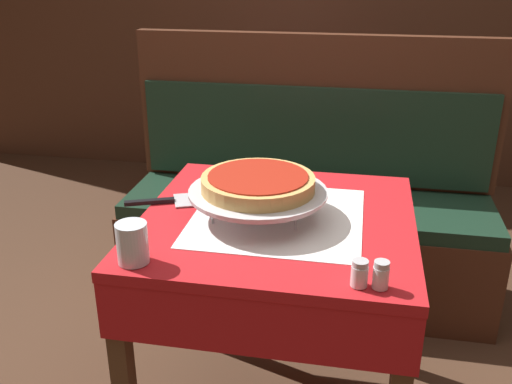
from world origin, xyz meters
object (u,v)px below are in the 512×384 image
dining_table_front (277,251)px  deep_dish_pizza (258,183)px  pizza_pan_stand (258,193)px  pizza_server (175,200)px  condiment_caddy (288,77)px  dining_table_rear (281,103)px  booth_bench (307,224)px  water_glass_near (132,243)px  salt_shaker (360,273)px  pepper_shaker (381,275)px

dining_table_front → deep_dish_pizza: deep_dish_pizza is taller
pizza_pan_stand → pizza_server: 0.28m
dining_table_front → deep_dish_pizza: 0.23m
deep_dish_pizza → pizza_server: (-0.27, 0.06, -0.10)m
pizza_pan_stand → condiment_caddy: bearing=95.0°
dining_table_rear → deep_dish_pizza: (0.19, -1.78, 0.21)m
dining_table_rear → booth_bench: bearing=-74.6°
pizza_server → water_glass_near: water_glass_near is taller
dining_table_front → pizza_pan_stand: size_ratio=1.98×
salt_shaker → pepper_shaker: size_ratio=0.96×
dining_table_rear → deep_dish_pizza: size_ratio=2.42×
pizza_pan_stand → salt_shaker: bearing=-47.5°
dining_table_rear → condiment_caddy: 0.15m
deep_dish_pizza → water_glass_near: bearing=-128.8°
pizza_pan_stand → booth_bench: bearing=85.3°
condiment_caddy → pizza_server: bearing=-93.7°
dining_table_rear → pizza_server: size_ratio=2.87×
booth_bench → pizza_pan_stand: bearing=-94.7°
booth_bench → water_glass_near: bearing=-105.6°
booth_bench → pizza_pan_stand: booth_bench is taller
deep_dish_pizza → booth_bench: bearing=85.3°
dining_table_front → pizza_server: 0.35m
dining_table_front → pizza_pan_stand: 0.19m
dining_table_rear → salt_shaker: salt_shaker is taller
dining_table_rear → salt_shaker: (0.49, -2.10, 0.14)m
condiment_caddy → dining_table_front: bearing=-83.2°
pizza_pan_stand → salt_shaker: size_ratio=6.14×
booth_bench → pepper_shaker: size_ratio=23.87×
water_glass_near → dining_table_rear: bearing=88.4°
water_glass_near → salt_shaker: 0.54m
pizza_pan_stand → condiment_caddy: condiment_caddy is taller
condiment_caddy → pizza_pan_stand: bearing=-85.0°
pepper_shaker → condiment_caddy: size_ratio=0.37×
pizza_server → condiment_caddy: condiment_caddy is taller
dining_table_front → salt_shaker: bearing=-54.4°
pizza_pan_stand → pepper_shaker: pizza_pan_stand is taller
dining_table_rear → water_glass_near: (-0.06, -2.09, 0.16)m
pizza_pan_stand → deep_dish_pizza: (0.00, 0.00, 0.03)m
booth_bench → water_glass_near: booth_bench is taller
deep_dish_pizza → pepper_shaker: 0.47m
pizza_server → salt_shaker: (0.56, -0.38, 0.03)m
pizza_pan_stand → deep_dish_pizza: 0.03m
booth_bench → pepper_shaker: 1.26m
deep_dish_pizza → pepper_shaker: size_ratio=4.80×
water_glass_near → pepper_shaker: water_glass_near is taller
salt_shaker → pizza_pan_stand: bearing=132.5°
deep_dish_pizza → dining_table_front: bearing=12.3°
deep_dish_pizza → condiment_caddy: bearing=95.0°
dining_table_front → pizza_pan_stand: (-0.06, -0.01, 0.19)m
deep_dish_pizza → pizza_server: size_ratio=1.19×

